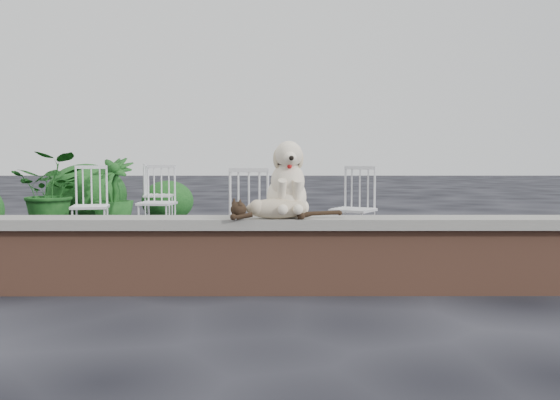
{
  "coord_description": "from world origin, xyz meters",
  "views": [
    {
      "loc": [
        0.39,
        -4.7,
        1.04
      ],
      "look_at": [
        0.41,
        0.2,
        0.7
      ],
      "focal_mm": 39.49,
      "sensor_mm": 36.0,
      "label": 1
    }
  ],
  "objects_px": {
    "potted_plant_a": "(52,191)",
    "potted_plant_b": "(113,194)",
    "cat": "(276,207)",
    "chair_d": "(353,208)",
    "dog": "(287,179)",
    "chair_c": "(253,216)",
    "chair_a": "(90,205)",
    "chair_e": "(159,194)",
    "chair_b": "(157,202)"
  },
  "relations": [
    {
      "from": "chair_a",
      "to": "chair_c",
      "type": "distance_m",
      "value": 2.44
    },
    {
      "from": "chair_d",
      "to": "cat",
      "type": "bearing_deg",
      "value": -80.55
    },
    {
      "from": "chair_a",
      "to": "chair_c",
      "type": "height_order",
      "value": "same"
    },
    {
      "from": "chair_a",
      "to": "chair_c",
      "type": "xyz_separation_m",
      "value": [
        2.0,
        -1.4,
        0.0
      ]
    },
    {
      "from": "cat",
      "to": "potted_plant_a",
      "type": "height_order",
      "value": "potted_plant_a"
    },
    {
      "from": "chair_a",
      "to": "chair_d",
      "type": "bearing_deg",
      "value": -18.69
    },
    {
      "from": "chair_d",
      "to": "chair_b",
      "type": "bearing_deg",
      "value": -172.45
    },
    {
      "from": "potted_plant_a",
      "to": "chair_c",
      "type": "bearing_deg",
      "value": -44.35
    },
    {
      "from": "chair_e",
      "to": "potted_plant_b",
      "type": "distance_m",
      "value": 0.85
    },
    {
      "from": "chair_b",
      "to": "potted_plant_b",
      "type": "bearing_deg",
      "value": 138.67
    },
    {
      "from": "cat",
      "to": "potted_plant_b",
      "type": "relative_size",
      "value": 0.98
    },
    {
      "from": "chair_c",
      "to": "chair_e",
      "type": "distance_m",
      "value": 3.89
    },
    {
      "from": "chair_e",
      "to": "potted_plant_b",
      "type": "bearing_deg",
      "value": 138.94
    },
    {
      "from": "cat",
      "to": "chair_a",
      "type": "relative_size",
      "value": 1.07
    },
    {
      "from": "chair_d",
      "to": "dog",
      "type": "bearing_deg",
      "value": -79.99
    },
    {
      "from": "chair_c",
      "to": "potted_plant_a",
      "type": "distance_m",
      "value": 4.22
    },
    {
      "from": "potted_plant_a",
      "to": "chair_d",
      "type": "bearing_deg",
      "value": -25.98
    },
    {
      "from": "dog",
      "to": "potted_plant_a",
      "type": "bearing_deg",
      "value": 122.47
    },
    {
      "from": "dog",
      "to": "chair_b",
      "type": "bearing_deg",
      "value": 111.01
    },
    {
      "from": "chair_e",
      "to": "cat",
      "type": "bearing_deg",
      "value": -162.72
    },
    {
      "from": "chair_e",
      "to": "chair_d",
      "type": "distance_m",
      "value": 3.73
    },
    {
      "from": "dog",
      "to": "chair_b",
      "type": "height_order",
      "value": "dog"
    },
    {
      "from": "potted_plant_a",
      "to": "chair_a",
      "type": "bearing_deg",
      "value": -56.78
    },
    {
      "from": "cat",
      "to": "potted_plant_b",
      "type": "bearing_deg",
      "value": 112.75
    },
    {
      "from": "potted_plant_a",
      "to": "dog",
      "type": "bearing_deg",
      "value": -51.12
    },
    {
      "from": "chair_b",
      "to": "chair_c",
      "type": "xyz_separation_m",
      "value": [
        1.31,
        -1.95,
        0.0
      ]
    },
    {
      "from": "cat",
      "to": "potted_plant_a",
      "type": "distance_m",
      "value": 5.37
    },
    {
      "from": "potted_plant_b",
      "to": "potted_plant_a",
      "type": "bearing_deg",
      "value": 175.54
    },
    {
      "from": "dog",
      "to": "chair_c",
      "type": "relative_size",
      "value": 0.63
    },
    {
      "from": "chair_e",
      "to": "chair_d",
      "type": "bearing_deg",
      "value": -137.35
    },
    {
      "from": "dog",
      "to": "cat",
      "type": "xyz_separation_m",
      "value": [
        -0.08,
        -0.15,
        -0.21
      ]
    },
    {
      "from": "chair_a",
      "to": "chair_e",
      "type": "bearing_deg",
      "value": 68.98
    },
    {
      "from": "cat",
      "to": "chair_c",
      "type": "bearing_deg",
      "value": 93.24
    },
    {
      "from": "chair_a",
      "to": "potted_plant_b",
      "type": "xyz_separation_m",
      "value": [
        -0.12,
        1.49,
        0.05
      ]
    },
    {
      "from": "chair_d",
      "to": "chair_c",
      "type": "bearing_deg",
      "value": -108.52
    },
    {
      "from": "potted_plant_b",
      "to": "chair_e",
      "type": "bearing_deg",
      "value": 52.21
    },
    {
      "from": "dog",
      "to": "chair_c",
      "type": "xyz_separation_m",
      "value": [
        -0.3,
        1.17,
        -0.41
      ]
    },
    {
      "from": "potted_plant_b",
      "to": "chair_b",
      "type": "bearing_deg",
      "value": -49.2
    },
    {
      "from": "chair_c",
      "to": "chair_d",
      "type": "xyz_separation_m",
      "value": [
        1.08,
        0.95,
        0.0
      ]
    },
    {
      "from": "dog",
      "to": "chair_d",
      "type": "height_order",
      "value": "dog"
    },
    {
      "from": "cat",
      "to": "chair_d",
      "type": "height_order",
      "value": "chair_d"
    },
    {
      "from": "dog",
      "to": "potted_plant_a",
      "type": "relative_size",
      "value": 0.53
    },
    {
      "from": "dog",
      "to": "chair_e",
      "type": "height_order",
      "value": "dog"
    },
    {
      "from": "chair_a",
      "to": "chair_d",
      "type": "xyz_separation_m",
      "value": [
        3.08,
        -0.44,
        0.0
      ]
    },
    {
      "from": "chair_d",
      "to": "chair_e",
      "type": "bearing_deg",
      "value": 165.99
    },
    {
      "from": "chair_c",
      "to": "chair_d",
      "type": "bearing_deg",
      "value": -128.64
    },
    {
      "from": "cat",
      "to": "potted_plant_a",
      "type": "bearing_deg",
      "value": 120.79
    },
    {
      "from": "cat",
      "to": "chair_c",
      "type": "relative_size",
      "value": 1.07
    },
    {
      "from": "cat",
      "to": "chair_a",
      "type": "distance_m",
      "value": 3.52
    },
    {
      "from": "potted_plant_a",
      "to": "potted_plant_b",
      "type": "relative_size",
      "value": 1.08
    }
  ]
}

